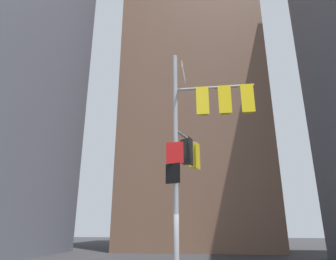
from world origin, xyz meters
The scene contains 2 objects.
building_mid_block centered at (-0.18, 23.17, 20.65)m, with size 14.88×14.88×41.29m, color brown.
signal_pole_assembly centered at (0.89, 0.38, 5.50)m, with size 3.43×2.86×8.85m.
Camera 1 is at (1.21, -10.67, 2.05)m, focal length 31.68 mm.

